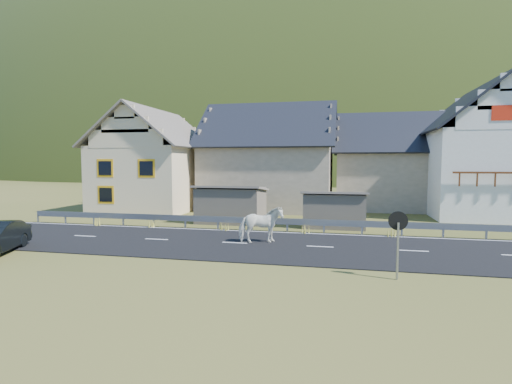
# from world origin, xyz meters

# --- Properties ---
(ground) EXTENTS (160.00, 160.00, 0.00)m
(ground) POSITION_xyz_m (0.00, 0.00, 0.00)
(ground) COLOR #394018
(ground) RESTS_ON ground
(road) EXTENTS (60.00, 7.00, 0.04)m
(road) POSITION_xyz_m (0.00, 0.00, 0.02)
(road) COLOR black
(road) RESTS_ON ground
(lane_markings) EXTENTS (60.00, 6.60, 0.01)m
(lane_markings) POSITION_xyz_m (0.00, 0.00, 0.04)
(lane_markings) COLOR silver
(lane_markings) RESTS_ON road
(guardrail) EXTENTS (28.10, 0.09, 0.75)m
(guardrail) POSITION_xyz_m (-0.00, 3.68, 0.56)
(guardrail) COLOR #93969B
(guardrail) RESTS_ON ground
(shed_left) EXTENTS (4.30, 3.30, 2.40)m
(shed_left) POSITION_xyz_m (-2.00, 6.50, 1.10)
(shed_left) COLOR #706556
(shed_left) RESTS_ON ground
(shed_right) EXTENTS (3.80, 2.90, 2.20)m
(shed_right) POSITION_xyz_m (4.50, 6.00, 1.00)
(shed_right) COLOR #706556
(shed_right) RESTS_ON ground
(house_cream) EXTENTS (7.80, 9.80, 8.30)m
(house_cream) POSITION_xyz_m (-10.00, 12.00, 4.36)
(house_cream) COLOR beige
(house_cream) RESTS_ON ground
(house_stone_a) EXTENTS (10.80, 9.80, 8.90)m
(house_stone_a) POSITION_xyz_m (-1.00, 15.00, 4.63)
(house_stone_a) COLOR tan
(house_stone_a) RESTS_ON ground
(house_stone_b) EXTENTS (9.80, 8.80, 8.10)m
(house_stone_b) POSITION_xyz_m (9.00, 17.00, 4.24)
(house_stone_b) COLOR tan
(house_stone_b) RESTS_ON ground
(house_white) EXTENTS (8.80, 10.80, 9.70)m
(house_white) POSITION_xyz_m (15.00, 14.00, 5.06)
(house_white) COLOR white
(house_white) RESTS_ON ground
(mountain) EXTENTS (440.00, 280.00, 260.00)m
(mountain) POSITION_xyz_m (5.00, 180.00, -20.00)
(mountain) COLOR #1B330C
(mountain) RESTS_ON ground
(conifer_patch) EXTENTS (76.00, 50.00, 28.00)m
(conifer_patch) POSITION_xyz_m (-55.00, 110.00, 6.00)
(conifer_patch) COLOR black
(conifer_patch) RESTS_ON ground
(horse) EXTENTS (1.53, 2.25, 1.74)m
(horse) POSITION_xyz_m (1.20, 0.32, 0.91)
(horse) COLOR white
(horse) RESTS_ON road
(traffic_mirror) EXTENTS (0.63, 0.18, 2.26)m
(traffic_mirror) POSITION_xyz_m (6.75, -4.36, 1.65)
(traffic_mirror) COLOR #93969B
(traffic_mirror) RESTS_ON ground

